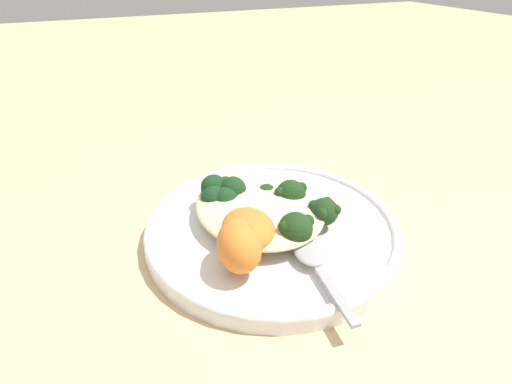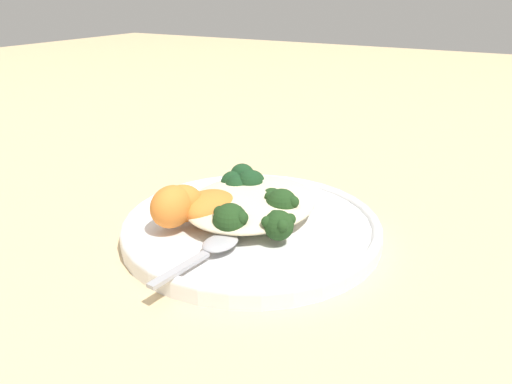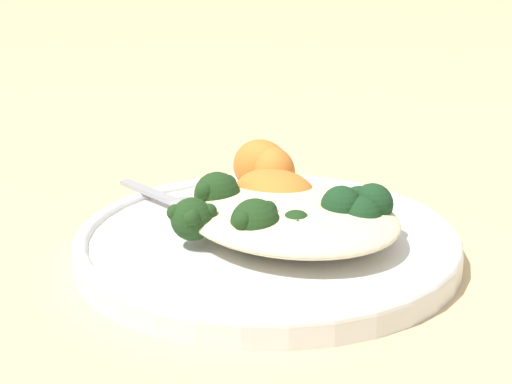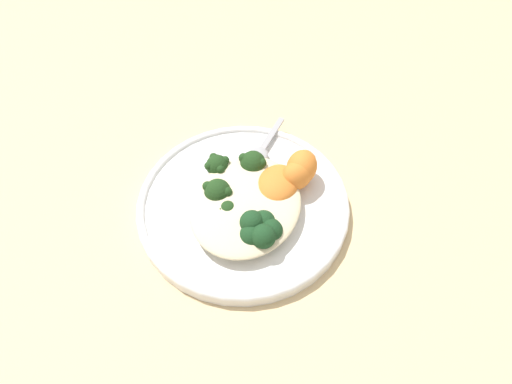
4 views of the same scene
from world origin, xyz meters
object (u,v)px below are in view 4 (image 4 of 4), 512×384
(broccoli_stalk_1, at_px, (228,174))
(broccoli_stalk_3, at_px, (239,206))
(kale_tuft, at_px, (260,229))
(broccoli_stalk_0, at_px, (254,167))
(sweet_potato_chunk_0, at_px, (277,185))
(sweet_potato_chunk_1, at_px, (302,167))
(broccoli_stalk_2, at_px, (222,193))
(sweet_potato_chunk_2, at_px, (297,176))
(spoon, at_px, (259,153))
(plate, at_px, (243,202))
(broccoli_stalk_4, at_px, (260,220))
(quinoa_mound, at_px, (243,203))

(broccoli_stalk_1, bearing_deg, broccoli_stalk_3, 146.87)
(broccoli_stalk_1, height_order, kale_tuft, kale_tuft)
(broccoli_stalk_0, xyz_separation_m, sweet_potato_chunk_0, (-0.02, -0.04, -0.00))
(sweet_potato_chunk_1, bearing_deg, broccoli_stalk_2, 129.01)
(sweet_potato_chunk_2, relative_size, spoon, 0.39)
(plate, distance_m, broccoli_stalk_4, 0.06)
(spoon, bearing_deg, broccoli_stalk_2, 174.54)
(sweet_potato_chunk_0, bearing_deg, broccoli_stalk_4, 176.47)
(broccoli_stalk_4, bearing_deg, broccoli_stalk_2, -128.54)
(broccoli_stalk_2, distance_m, broccoli_stalk_3, 0.03)
(broccoli_stalk_2, height_order, broccoli_stalk_3, broccoli_stalk_2)
(quinoa_mound, distance_m, broccoli_stalk_3, 0.01)
(broccoli_stalk_3, relative_size, broccoli_stalk_4, 0.97)
(broccoli_stalk_0, bearing_deg, quinoa_mound, 154.79)
(broccoli_stalk_2, xyz_separation_m, sweet_potato_chunk_1, (0.07, -0.09, 0.01))
(quinoa_mound, height_order, broccoli_stalk_0, broccoli_stalk_0)
(broccoli_stalk_1, relative_size, broccoli_stalk_3, 1.42)
(broccoli_stalk_3, relative_size, sweet_potato_chunk_1, 1.41)
(broccoli_stalk_3, distance_m, sweet_potato_chunk_0, 0.06)
(kale_tuft, bearing_deg, broccoli_stalk_3, 52.82)
(spoon, bearing_deg, sweet_potato_chunk_1, -102.11)
(broccoli_stalk_4, bearing_deg, broccoli_stalk_1, -149.54)
(plate, relative_size, spoon, 2.48)
(broccoli_stalk_4, bearing_deg, kale_tuft, 1.72)
(broccoli_stalk_0, relative_size, spoon, 0.65)
(broccoli_stalk_1, bearing_deg, quinoa_mound, 152.61)
(plate, xyz_separation_m, broccoli_stalk_4, (-0.04, -0.04, 0.02))
(broccoli_stalk_0, bearing_deg, kale_tuft, 173.68)
(sweet_potato_chunk_0, xyz_separation_m, kale_tuft, (-0.08, -0.00, 0.00))
(sweet_potato_chunk_0, bearing_deg, sweet_potato_chunk_1, -34.98)
(quinoa_mound, height_order, sweet_potato_chunk_2, sweet_potato_chunk_2)
(broccoli_stalk_0, relative_size, sweet_potato_chunk_0, 1.11)
(broccoli_stalk_1, relative_size, broccoli_stalk_4, 1.38)
(plate, distance_m, sweet_potato_chunk_2, 0.08)
(broccoli_stalk_2, xyz_separation_m, broccoli_stalk_4, (-0.02, -0.06, -0.00))
(broccoli_stalk_1, height_order, broccoli_stalk_4, broccoli_stalk_1)
(broccoli_stalk_0, distance_m, broccoli_stalk_1, 0.04)
(broccoli_stalk_0, xyz_separation_m, broccoli_stalk_3, (-0.07, -0.00, -0.01))
(broccoli_stalk_1, distance_m, sweet_potato_chunk_2, 0.10)
(broccoli_stalk_0, xyz_separation_m, broccoli_stalk_4, (-0.08, -0.04, -0.00))
(broccoli_stalk_0, bearing_deg, plate, 149.51)
(broccoli_stalk_2, relative_size, sweet_potato_chunk_0, 1.22)
(broccoli_stalk_0, relative_size, broccoli_stalk_1, 0.73)
(quinoa_mound, xyz_separation_m, sweet_potato_chunk_0, (0.04, -0.04, 0.00))
(quinoa_mound, bearing_deg, broccoli_stalk_1, 42.78)
(quinoa_mound, distance_m, sweet_potato_chunk_2, 0.08)
(sweet_potato_chunk_1, bearing_deg, broccoli_stalk_1, 111.47)
(broccoli_stalk_4, distance_m, sweet_potato_chunk_1, 0.10)
(sweet_potato_chunk_1, distance_m, sweet_potato_chunk_2, 0.02)
(sweet_potato_chunk_0, bearing_deg, broccoli_stalk_2, 120.23)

